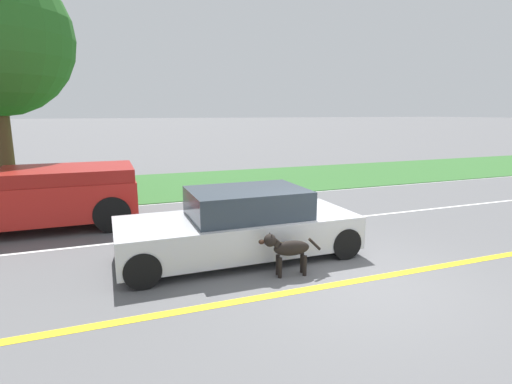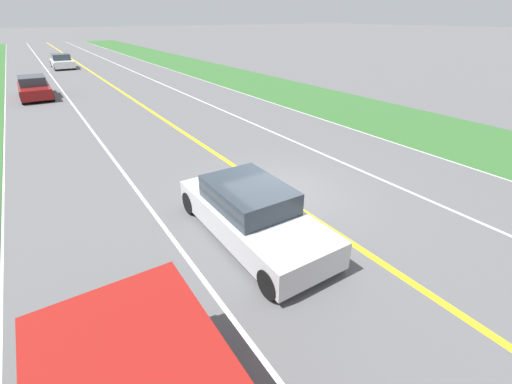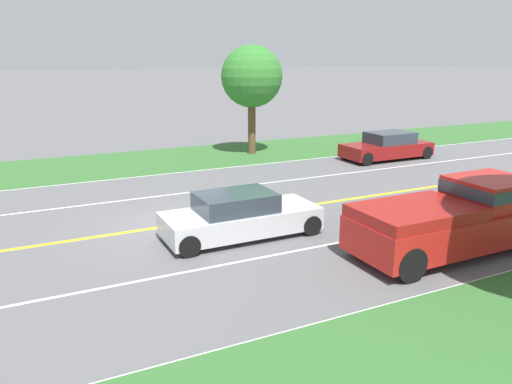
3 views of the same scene
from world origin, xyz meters
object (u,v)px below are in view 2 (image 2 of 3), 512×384
Objects in this scene: car_trailing_mid at (62,62)px; car_trailing_near at (34,88)px; dog at (280,198)px; ego_car at (252,213)px.

car_trailing_near is at bearing 77.75° from car_trailing_mid.
car_trailing_mid is (1.30, -35.82, 0.15)m from dog.
ego_car is 1.26m from dog.
ego_car is at bearing 90.20° from car_trailing_mid.
ego_car is 21.51m from car_trailing_near.
car_trailing_near reaches higher than dog.
dog is 0.26× the size of car_trailing_mid.
ego_car is 1.04× the size of car_trailing_mid.
car_trailing_mid is at bearing -102.25° from car_trailing_near.
car_trailing_near is 15.36m from car_trailing_mid.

